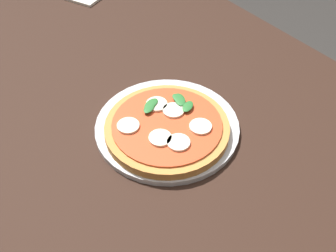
{
  "coord_description": "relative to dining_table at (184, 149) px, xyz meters",
  "views": [
    {
      "loc": [
        0.47,
        -0.4,
        1.36
      ],
      "look_at": [
        0.0,
        -0.05,
        0.77
      ],
      "focal_mm": 42.72,
      "sensor_mm": 36.0,
      "label": 1
    }
  ],
  "objects": [
    {
      "name": "dining_table",
      "position": [
        0.0,
        0.0,
        0.0
      ],
      "size": [
        1.59,
        0.87,
        0.76
      ],
      "color": "black",
      "rests_on": "ground_plane"
    },
    {
      "name": "serving_tray",
      "position": [
        0.0,
        -0.05,
        0.1
      ],
      "size": [
        0.3,
        0.3,
        0.01
      ],
      "primitive_type": "cylinder",
      "color": "silver",
      "rests_on": "dining_table"
    },
    {
      "name": "pizza",
      "position": [
        0.01,
        -0.06,
        0.12
      ],
      "size": [
        0.25,
        0.25,
        0.03
      ],
      "color": "#C6843F",
      "rests_on": "serving_tray"
    }
  ]
}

